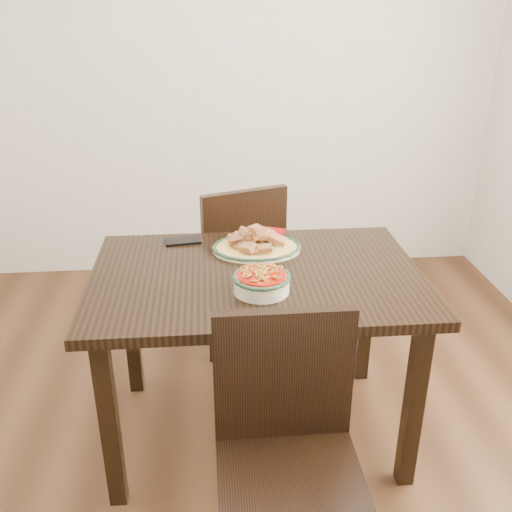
{
  "coord_description": "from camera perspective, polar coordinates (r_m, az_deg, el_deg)",
  "views": [
    {
      "loc": [
        -0.07,
        -1.83,
        1.7
      ],
      "look_at": [
        0.1,
        0.11,
        0.81
      ],
      "focal_mm": 40.0,
      "sensor_mm": 36.0,
      "label": 1
    }
  ],
  "objects": [
    {
      "name": "dining_table",
      "position": [
        2.19,
        0.05,
        -3.9
      ],
      "size": [
        1.24,
        0.83,
        0.75
      ],
      "color": "black",
      "rests_on": "ground"
    },
    {
      "name": "fish_plate",
      "position": [
        2.32,
        0.07,
        1.58
      ],
      "size": [
        0.36,
        0.28,
        0.11
      ],
      "color": "white",
      "rests_on": "dining_table"
    },
    {
      "name": "floor",
      "position": [
        2.5,
        -2.27,
        -18.36
      ],
      "size": [
        3.5,
        3.5,
        0.0
      ],
      "primitive_type": "plane",
      "color": "#3C2313",
      "rests_on": "ground"
    },
    {
      "name": "smartphone",
      "position": [
        2.43,
        -7.34,
        1.52
      ],
      "size": [
        0.16,
        0.1,
        0.01
      ],
      "primitive_type": "cube",
      "rotation": [
        0.0,
        0.0,
        0.15
      ],
      "color": "black",
      "rests_on": "dining_table"
    },
    {
      "name": "chair_near",
      "position": [
        1.76,
        3.16,
        -18.29
      ],
      "size": [
        0.42,
        0.42,
        0.89
      ],
      "rotation": [
        0.0,
        0.0,
        0.0
      ],
      "color": "black",
      "rests_on": "ground"
    },
    {
      "name": "chair_far",
      "position": [
        2.85,
        -1.94,
        -0.32
      ],
      "size": [
        0.53,
        0.53,
        0.89
      ],
      "rotation": [
        0.0,
        0.0,
        3.47
      ],
      "color": "black",
      "rests_on": "ground"
    },
    {
      "name": "wall_back",
      "position": [
        3.6,
        -4.14,
        18.14
      ],
      "size": [
        3.5,
        0.1,
        2.6
      ],
      "primitive_type": "cube",
      "color": "silver",
      "rests_on": "ground"
    },
    {
      "name": "napkin",
      "position": [
        2.49,
        1.28,
        2.35
      ],
      "size": [
        0.16,
        0.15,
        0.01
      ],
      "primitive_type": "cube",
      "rotation": [
        0.0,
        0.0,
        -0.39
      ],
      "color": "maroon",
      "rests_on": "dining_table"
    },
    {
      "name": "noodle_bowl",
      "position": [
        2.0,
        0.54,
        -2.41
      ],
      "size": [
        0.21,
        0.21,
        0.08
      ],
      "color": "beige",
      "rests_on": "dining_table"
    }
  ]
}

